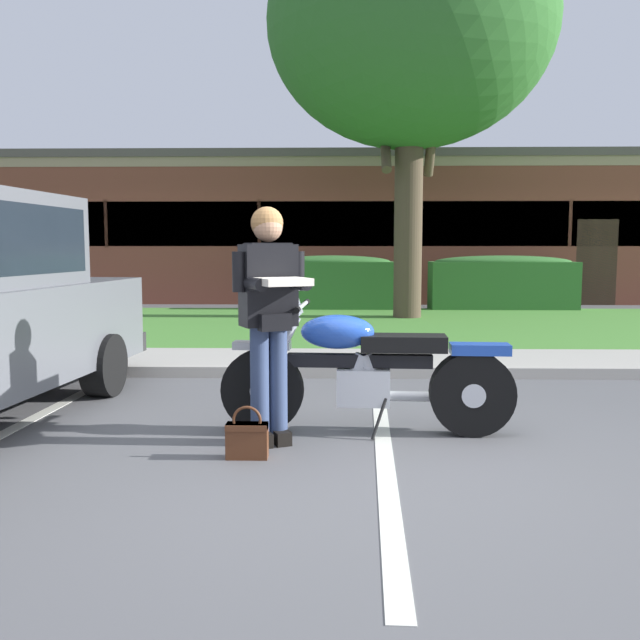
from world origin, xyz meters
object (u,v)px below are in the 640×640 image
object	(u,v)px
hedge_left	(333,282)
handbag	(247,437)
shade_tree	(411,26)
hedge_center_left	(502,282)
motorcycle	(377,370)
brick_building	(398,231)
rider_person	(269,306)

from	to	relation	value
hedge_left	handbag	bearing A→B (deg)	-92.70
handbag	shade_tree	xyz separation A→B (m)	(1.99, 8.99, 5.42)
shade_tree	hedge_center_left	bearing A→B (deg)	40.58
motorcycle	brick_building	distance (m)	16.48
shade_tree	hedge_left	world-z (taller)	shade_tree
shade_tree	brick_building	xyz separation A→B (m)	(0.52, 8.01, -3.65)
motorcycle	brick_building	xyz separation A→B (m)	(1.60, 16.34, 1.43)
handbag	hedge_center_left	world-z (taller)	hedge_center_left
shade_tree	hedge_left	distance (m)	5.50
rider_person	handbag	xyz separation A→B (m)	(-0.12, -0.34, -0.86)
handbag	hedge_left	xyz separation A→B (m)	(0.52, 10.97, 0.51)
motorcycle	hedge_left	distance (m)	10.32
brick_building	handbag	bearing A→B (deg)	-98.38
handbag	hedge_center_left	xyz separation A→B (m)	(4.30, 10.97, 0.51)
shade_tree	brick_building	world-z (taller)	shade_tree
shade_tree	rider_person	bearing A→B (deg)	-102.17
motorcycle	hedge_center_left	world-z (taller)	motorcycle
hedge_left	motorcycle	bearing A→B (deg)	-87.83
motorcycle	handbag	xyz separation A→B (m)	(-0.91, -0.66, -0.34)
brick_building	shade_tree	bearing A→B (deg)	-93.68
brick_building	motorcycle	bearing A→B (deg)	-95.58
hedge_center_left	brick_building	world-z (taller)	brick_building
handbag	brick_building	distance (m)	17.28
motorcycle	brick_building	bearing A→B (deg)	84.42
hedge_center_left	brick_building	distance (m)	6.42
motorcycle	shade_tree	distance (m)	9.81
hedge_left	brick_building	xyz separation A→B (m)	(1.99, 6.03, 1.27)
motorcycle	shade_tree	xyz separation A→B (m)	(1.08, 8.33, 5.08)
brick_building	hedge_left	bearing A→B (deg)	-108.24
motorcycle	shade_tree	size ratio (longest dim) A/B	0.28
rider_person	handbag	world-z (taller)	rider_person
rider_person	hedge_center_left	bearing A→B (deg)	68.54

